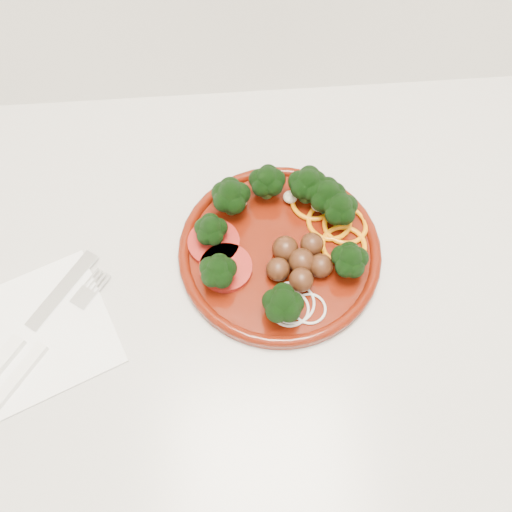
{
  "coord_description": "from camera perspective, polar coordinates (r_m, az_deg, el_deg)",
  "views": [
    {
      "loc": [
        -0.2,
        1.4,
        1.53
      ],
      "look_at": [
        -0.18,
        1.72,
        0.92
      ],
      "focal_mm": 40.0,
      "sensor_mm": 36.0,
      "label": 1
    }
  ],
  "objects": [
    {
      "name": "counter",
      "position": [
        1.14,
        9.21,
        -11.14
      ],
      "size": [
        2.4,
        0.6,
        0.9
      ],
      "color": "silver",
      "rests_on": "ground"
    },
    {
      "name": "napkin",
      "position": [
        0.71,
        -20.84,
        -7.12
      ],
      "size": [
        0.21,
        0.21,
        0.0
      ],
      "primitive_type": "cube",
      "rotation": [
        0.0,
        0.0,
        0.4
      ],
      "color": "white",
      "rests_on": "counter"
    },
    {
      "name": "fork",
      "position": [
        0.7,
        -21.35,
        -9.45
      ],
      "size": [
        0.12,
        0.16,
        0.01
      ],
      "rotation": [
        0.0,
        0.0,
        0.95
      ],
      "color": "white",
      "rests_on": "napkin"
    },
    {
      "name": "plate",
      "position": [
        0.7,
        2.58,
        1.36
      ],
      "size": [
        0.25,
        0.25,
        0.06
      ],
      "rotation": [
        0.0,
        0.0,
        0.1
      ],
      "color": "#4E1005",
      "rests_on": "counter"
    },
    {
      "name": "knife",
      "position": [
        0.71,
        -22.79,
        -8.02
      ],
      "size": [
        0.14,
        0.18,
        0.01
      ],
      "rotation": [
        0.0,
        0.0,
        0.95
      ],
      "color": "silver",
      "rests_on": "napkin"
    }
  ]
}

